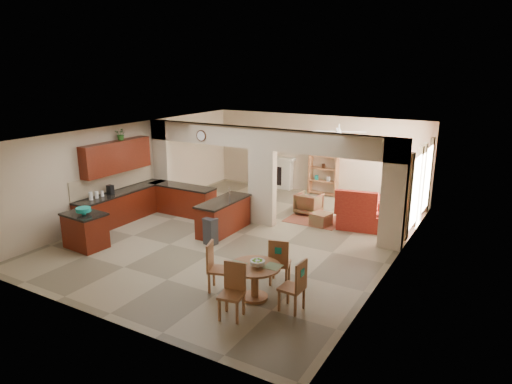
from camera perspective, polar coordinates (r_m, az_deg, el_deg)
The scene contains 39 objects.
floor at distance 12.56m, azimuth -1.47°, elevation -5.28°, with size 10.00×10.00×0.00m, color gray.
ceiling at distance 11.86m, azimuth -1.57°, elevation 7.48°, with size 10.00×10.00×0.00m, color white.
wall_back at distance 16.50m, azimuth 7.60°, elevation 4.69°, with size 8.00×8.00×0.00m, color #C4B18F.
wall_front at distance 8.49m, azimuth -19.53°, elevation -6.49°, with size 8.00×8.00×0.00m, color #C4B18F.
wall_left at distance 14.57m, azimuth -15.08°, elevation 2.86°, with size 10.00×10.00×0.00m, color #C4B18F.
wall_right at distance 10.68m, azimuth 17.13°, elevation -1.81°, with size 10.00×10.00×0.00m, color #C4B18F.
partition_left_pier at distance 15.08m, azimuth -11.61°, elevation 3.49°, with size 0.60×0.25×2.80m, color #C4B18F.
partition_center_pier at distance 13.04m, azimuth 0.78°, elevation 0.60°, with size 0.80×0.25×2.20m, color #C4B18F.
partition_right_pier at distance 11.68m, azimuth 16.84°, elevation -0.33°, with size 0.60×0.25×2.80m, color #C4B18F.
partition_header at distance 12.75m, azimuth 0.80°, elevation 6.69°, with size 8.00×0.25×0.60m, color #C4B18F.
kitchen_counter at distance 14.12m, azimuth -13.39°, elevation -1.34°, with size 2.52×3.29×1.48m.
upper_cabinets at distance 13.80m, azimuth -17.03°, elevation 4.24°, with size 0.35×2.40×0.90m, color #471408.
peninsula at distance 12.62m, azimuth -4.09°, elevation -3.00°, with size 0.70×1.85×0.91m.
wall_clock at distance 13.72m, azimuth -6.87°, elevation 6.99°, with size 0.34×0.34×0.03m, color #4C2A19.
rug at distance 13.81m, azimuth 7.36°, elevation -3.42°, with size 1.60×1.30×0.01m, color brown.
fireplace at distance 17.17m, azimuth 2.36°, elevation 2.56°, with size 1.60×0.35×1.20m.
shelving_unit at distance 16.31m, azimuth 8.43°, elevation 2.74°, with size 1.00×0.32×1.80m, color brown.
window_a at distance 12.91m, azimuth 19.29°, elevation 0.02°, with size 0.02×0.90×1.90m, color white.
window_b at distance 14.54m, azimuth 20.60°, elevation 1.56°, with size 0.02×0.90×1.90m, color white.
glazed_door at distance 13.76m, azimuth 19.93°, elevation 0.23°, with size 0.02×0.70×2.10m, color white.
drape_a_left at distance 12.35m, azimuth 18.57°, elevation -0.60°, with size 0.10×0.28×2.30m, color #3D1918.
drape_a_right at distance 13.49m, azimuth 19.63°, elevation 0.63°, with size 0.10×0.28×2.30m, color #3D1918.
drape_b_left at distance 13.97m, azimuth 20.02°, elevation 1.08°, with size 0.10×0.28×2.30m, color #3D1918.
drape_b_right at distance 15.13m, azimuth 20.85°, elevation 2.05°, with size 0.10×0.28×2.30m, color #3D1918.
ceiling_fan at distance 13.94m, azimuth 10.32°, elevation 7.44°, with size 1.00×1.00×0.10m, color white.
kitchen_island at distance 12.29m, azimuth -20.55°, elevation -4.51°, with size 1.10×0.82×0.91m.
teal_bowl at distance 12.04m, azimuth -20.75°, elevation -2.24°, with size 0.37×0.37×0.17m, color #148F82.
trash_can at distance 11.81m, azimuth -5.70°, elevation -5.04°, with size 0.31×0.26×0.65m, color #2C2C2E.
dining_table at distance 9.07m, azimuth -0.16°, elevation -10.48°, with size 1.03×1.03×0.70m.
fruit_bowl at distance 8.89m, azimuth 0.19°, elevation -8.89°, with size 0.29×0.29×0.15m, color #65C029.
sofa at distance 14.09m, azimuth 17.03°, elevation -1.99°, with size 1.03×2.63×0.77m, color maroon.
chaise at distance 13.33m, azimuth 12.75°, elevation -3.36°, with size 1.15×0.94×0.46m, color maroon.
armchair at distance 14.24m, azimuth 6.62°, elevation -1.43°, with size 0.71×0.73×0.67m, color maroon.
ottoman at distance 13.30m, azimuth 8.11°, elevation -3.38°, with size 0.51×0.51×0.37m, color maroon.
plant at distance 13.86m, azimuth -16.53°, elevation 6.96°, with size 0.32×0.28×0.36m, color #1F4D14.
chair_north at distance 9.58m, azimuth 2.93°, elevation -8.52°, with size 0.52×0.52×1.02m.
chair_east at distance 8.63m, azimuth 5.02°, elevation -11.41°, with size 0.44×0.44×1.02m.
chair_south at distance 8.47m, azimuth -2.88°, elevation -11.90°, with size 0.50×0.50×1.02m.
chair_west at distance 9.40m, azimuth -5.13°, elevation -9.04°, with size 0.53×0.53×1.02m.
Camera 1 is at (6.14, -10.01, 4.45)m, focal length 32.00 mm.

